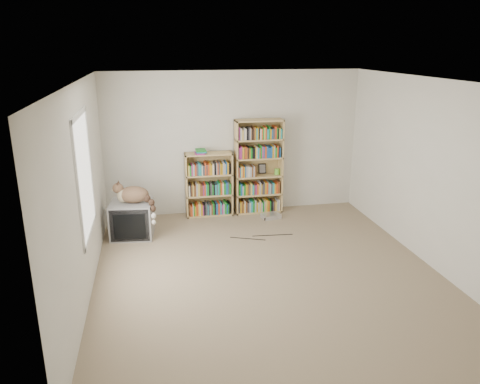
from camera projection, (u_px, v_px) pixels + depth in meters
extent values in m
cube|color=gray|center=(267.00, 271.00, 6.27)|extent=(4.50, 5.00, 0.01)
cube|color=silver|center=(234.00, 143.00, 8.24)|extent=(4.50, 0.02, 2.50)
cube|color=silver|center=(349.00, 273.00, 3.55)|extent=(4.50, 0.02, 2.50)
cube|color=silver|center=(83.00, 192.00, 5.49)|extent=(0.02, 5.00, 2.50)
cube|color=silver|center=(430.00, 173.00, 6.30)|extent=(0.02, 5.00, 2.50)
cube|color=white|center=(270.00, 81.00, 5.52)|extent=(4.50, 5.00, 0.02)
cube|color=white|center=(85.00, 176.00, 5.64)|extent=(0.02, 1.22, 1.52)
cube|color=gray|center=(132.00, 219.00, 7.36)|extent=(0.70, 0.65, 0.56)
cube|color=black|center=(130.00, 226.00, 7.10)|extent=(0.59, 0.09, 0.51)
cube|color=black|center=(129.00, 227.00, 7.09)|extent=(0.47, 0.06, 0.39)
cube|color=black|center=(133.00, 217.00, 7.49)|extent=(0.42, 0.36, 0.34)
ellipsoid|color=#382217|center=(134.00, 195.00, 7.25)|extent=(0.50, 0.36, 0.26)
ellipsoid|color=#382217|center=(142.00, 195.00, 7.26)|extent=(0.24, 0.26, 0.19)
ellipsoid|color=#C2B08C|center=(123.00, 196.00, 7.22)|extent=(0.20, 0.20, 0.21)
ellipsoid|color=#382217|center=(118.00, 188.00, 7.19)|extent=(0.18, 0.18, 0.16)
sphere|color=beige|center=(114.00, 190.00, 7.19)|extent=(0.07, 0.07, 0.07)
cone|color=black|center=(117.00, 184.00, 7.13)|extent=(0.07, 0.08, 0.08)
cone|color=black|center=(118.00, 182.00, 7.22)|extent=(0.07, 0.08, 0.08)
cube|color=tan|center=(236.00, 168.00, 8.21)|extent=(0.03, 0.30, 1.68)
cube|color=tan|center=(281.00, 166.00, 8.36)|extent=(0.02, 0.30, 1.68)
cube|color=tan|center=(257.00, 165.00, 8.41)|extent=(0.84, 0.03, 1.68)
cube|color=tan|center=(259.00, 120.00, 8.04)|extent=(0.84, 0.30, 0.02)
cube|color=tan|center=(258.00, 211.00, 8.54)|extent=(0.84, 0.30, 0.03)
cube|color=tan|center=(258.00, 193.00, 8.44)|extent=(0.84, 0.30, 0.03)
cube|color=tan|center=(259.00, 176.00, 8.34)|extent=(0.84, 0.30, 0.02)
cube|color=tan|center=(259.00, 158.00, 8.24)|extent=(0.84, 0.30, 0.02)
cube|color=tan|center=(259.00, 139.00, 8.14)|extent=(0.84, 0.30, 0.02)
cube|color=#C8421A|center=(258.00, 205.00, 8.50)|extent=(0.76, 0.24, 0.19)
cube|color=#18519D|center=(258.00, 188.00, 8.40)|extent=(0.76, 0.24, 0.19)
cube|color=#167F23|center=(259.00, 170.00, 8.30)|extent=(0.76, 0.24, 0.19)
cube|color=beige|center=(259.00, 152.00, 8.20)|extent=(0.76, 0.24, 0.19)
cube|color=black|center=(259.00, 133.00, 8.10)|extent=(0.76, 0.24, 0.19)
cube|color=tan|center=(186.00, 186.00, 8.14)|extent=(0.02, 0.30, 1.13)
cube|color=tan|center=(231.00, 183.00, 8.28)|extent=(0.02, 0.30, 1.13)
cube|color=tan|center=(208.00, 182.00, 8.34)|extent=(0.82, 0.03, 1.13)
cube|color=tan|center=(208.00, 154.00, 8.04)|extent=(0.82, 0.30, 0.02)
cube|color=tan|center=(210.00, 214.00, 8.37)|extent=(0.82, 0.30, 0.03)
cube|color=tan|center=(209.00, 194.00, 8.26)|extent=(0.82, 0.30, 0.03)
cube|color=tan|center=(209.00, 174.00, 8.15)|extent=(0.82, 0.30, 0.02)
cube|color=#C8421A|center=(209.00, 208.00, 8.34)|extent=(0.74, 0.24, 0.19)
cube|color=#18519D|center=(209.00, 188.00, 8.23)|extent=(0.74, 0.24, 0.19)
cube|color=#167F23|center=(209.00, 168.00, 8.12)|extent=(0.74, 0.24, 0.19)
cube|color=#C8421A|center=(200.00, 152.00, 7.97)|extent=(0.18, 0.23, 0.08)
cylinder|color=#6AC839|center=(277.00, 171.00, 8.38)|extent=(0.09, 0.09, 0.10)
cube|color=black|center=(262.00, 168.00, 8.41)|extent=(0.14, 0.05, 0.18)
cube|color=silver|center=(271.00, 216.00, 8.20)|extent=(0.35, 0.28, 0.07)
cube|color=silver|center=(105.00, 211.00, 7.60)|extent=(0.01, 0.08, 0.13)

